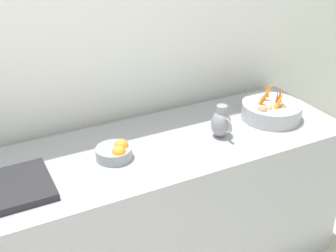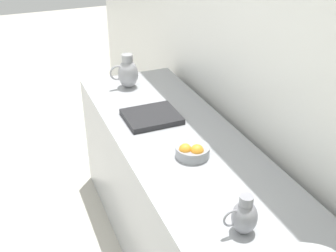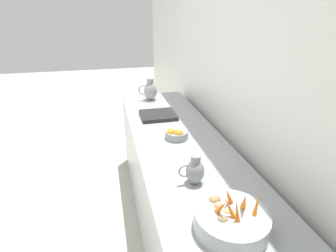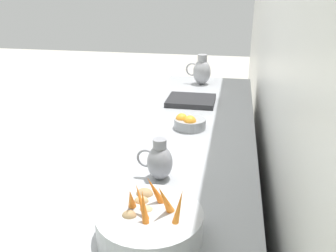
{
  "view_description": "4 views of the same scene",
  "coord_description": "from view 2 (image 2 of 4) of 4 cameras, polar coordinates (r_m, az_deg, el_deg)",
  "views": [
    {
      "loc": [
        0.4,
        -0.59,
        2.14
      ],
      "look_at": [
        -1.3,
        0.27,
        1.12
      ],
      "focal_mm": 47.19,
      "sensor_mm": 36.0,
      "label": 1
    },
    {
      "loc": [
        -0.59,
        1.8,
        2.2
      ],
      "look_at": [
        -1.37,
        -0.09,
        1.06
      ],
      "focal_mm": 45.25,
      "sensor_mm": 36.0,
      "label": 2
    },
    {
      "loc": [
        -0.94,
        1.93,
        1.89
      ],
      "look_at": [
        -1.38,
        0.05,
        1.04
      ],
      "focal_mm": 28.35,
      "sensor_mm": 36.0,
      "label": 3
    },
    {
      "loc": [
        -1.7,
        2.02,
        1.71
      ],
      "look_at": [
        -1.35,
        0.19,
        0.98
      ],
      "focal_mm": 38.46,
      "sensor_mm": 36.0,
      "label": 4
    }
  ],
  "objects": [
    {
      "name": "prep_counter",
      "position": [
        2.61,
        3.7,
        -12.84
      ],
      "size": [
        0.73,
        2.65,
        0.92
      ],
      "primitive_type": "cube",
      "color": "#9EA0A5",
      "rests_on": "ground_plane"
    },
    {
      "name": "orange_bowl",
      "position": [
        2.32,
        3.28,
        -3.4
      ],
      "size": [
        0.19,
        0.19,
        0.1
      ],
      "color": "gray",
      "rests_on": "prep_counter"
    },
    {
      "name": "metal_pitcher_tall",
      "position": [
        3.15,
        -5.46,
        7.16
      ],
      "size": [
        0.21,
        0.15,
        0.25
      ],
      "color": "#939399",
      "rests_on": "prep_counter"
    },
    {
      "name": "metal_pitcher_short",
      "position": [
        1.85,
        10.21,
        -11.85
      ],
      "size": [
        0.16,
        0.11,
        0.19
      ],
      "color": "gray",
      "rests_on": "prep_counter"
    },
    {
      "name": "counter_sink_basin",
      "position": [
        2.71,
        -2.23,
        1.28
      ],
      "size": [
        0.34,
        0.3,
        0.04
      ],
      "primitive_type": "cube",
      "color": "#232326",
      "rests_on": "prep_counter"
    }
  ]
}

